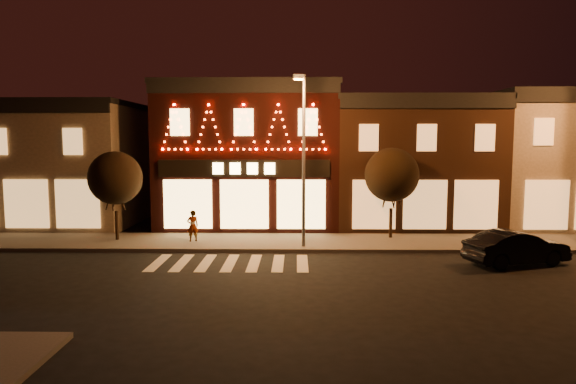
{
  "coord_description": "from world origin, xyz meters",
  "views": [
    {
      "loc": [
        2.75,
        -16.47,
        5.07
      ],
      "look_at": [
        2.4,
        4.0,
        2.97
      ],
      "focal_mm": 31.52,
      "sensor_mm": 36.0,
      "label": 1
    }
  ],
  "objects": [
    {
      "name": "ground",
      "position": [
        0.0,
        0.0,
        0.0
      ],
      "size": [
        120.0,
        120.0,
        0.0
      ],
      "primitive_type": "plane",
      "color": "black",
      "rests_on": "ground"
    },
    {
      "name": "sidewalk_far",
      "position": [
        2.0,
        8.0,
        0.07
      ],
      "size": [
        44.0,
        4.0,
        0.15
      ],
      "primitive_type": "cube",
      "color": "#47423D",
      "rests_on": "ground"
    },
    {
      "name": "building_left",
      "position": [
        -13.0,
        13.99,
        3.66
      ],
      "size": [
        12.2,
        8.28,
        7.3
      ],
      "color": "#6E634E",
      "rests_on": "ground"
    },
    {
      "name": "building_pulp",
      "position": [
        0.0,
        13.98,
        4.16
      ],
      "size": [
        10.2,
        8.34,
        8.3
      ],
      "color": "black",
      "rests_on": "ground"
    },
    {
      "name": "building_right_a",
      "position": [
        9.5,
        13.99,
        3.76
      ],
      "size": [
        9.2,
        8.28,
        7.5
      ],
      "color": "#392013",
      "rests_on": "ground"
    },
    {
      "name": "building_right_b",
      "position": [
        18.5,
        13.99,
        3.91
      ],
      "size": [
        9.2,
        8.28,
        7.8
      ],
      "color": "#6E634E",
      "rests_on": "ground"
    },
    {
      "name": "streetlamp_mid",
      "position": [
        3.04,
        6.48,
        4.69
      ],
      "size": [
        0.58,
        1.78,
        7.73
      ],
      "rotation": [
        0.0,
        0.0,
        0.16
      ],
      "color": "#59595E",
      "rests_on": "sidewalk_far"
    },
    {
      "name": "tree_left",
      "position": [
        -6.16,
        8.13,
        3.22
      ],
      "size": [
        2.62,
        2.62,
        4.39
      ],
      "rotation": [
        0.0,
        0.0,
        0.0
      ],
      "color": "black",
      "rests_on": "sidewalk_far"
    },
    {
      "name": "tree_right",
      "position": [
        7.53,
        8.92,
        3.33
      ],
      "size": [
        2.72,
        2.72,
        4.55
      ],
      "rotation": [
        0.0,
        0.0,
        0.04
      ],
      "color": "black",
      "rests_on": "sidewalk_far"
    },
    {
      "name": "dark_sedan",
      "position": [
        11.74,
        3.95,
        0.7
      ],
      "size": [
        4.51,
        2.69,
        1.4
      ],
      "primitive_type": "imported",
      "rotation": [
        0.0,
        0.0,
        1.87
      ],
      "color": "black",
      "rests_on": "ground"
    },
    {
      "name": "pedestrian",
      "position": [
        -2.31,
        7.78,
        0.91
      ],
      "size": [
        0.66,
        0.56,
        1.53
      ],
      "primitive_type": "imported",
      "rotation": [
        0.0,
        0.0,
        3.55
      ],
      "color": "gray",
      "rests_on": "sidewalk_far"
    }
  ]
}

